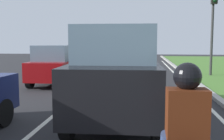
# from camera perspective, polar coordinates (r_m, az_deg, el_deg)

# --- Properties ---
(ground_plane) EXTENTS (60.00, 60.00, 0.00)m
(ground_plane) POSITION_cam_1_polar(r_m,az_deg,el_deg) (11.87, -1.49, -3.40)
(ground_plane) COLOR #262628
(lane_line_center) EXTENTS (0.12, 32.00, 0.01)m
(lane_line_center) POSITION_cam_1_polar(r_m,az_deg,el_deg) (11.99, -4.81, -3.32)
(lane_line_center) COLOR silver
(lane_line_center) RESTS_ON ground
(lane_line_right_edge) EXTENTS (0.12, 32.00, 0.01)m
(lane_line_right_edge) POSITION_cam_1_polar(r_m,az_deg,el_deg) (11.93, 15.94, -3.57)
(lane_line_right_edge) COLOR silver
(lane_line_right_edge) RESTS_ON ground
(curb_right) EXTENTS (0.24, 48.00, 0.12)m
(curb_right) POSITION_cam_1_polar(r_m,az_deg,el_deg) (12.02, 18.30, -3.31)
(curb_right) COLOR #9E9B93
(curb_right) RESTS_ON ground
(car_suv_ahead) EXTENTS (2.04, 4.53, 2.28)m
(car_suv_ahead) POSITION_cam_1_polar(r_m,az_deg,el_deg) (6.66, 1.16, -0.69)
(car_suv_ahead) COLOR black
(car_suv_ahead) RESTS_ON ground
(car_hatchback_far) EXTENTS (1.78, 3.73, 1.78)m
(car_hatchback_far) POSITION_cam_1_polar(r_m,az_deg,el_deg) (12.59, -11.78, 1.05)
(car_hatchback_far) COLOR maroon
(car_hatchback_far) RESTS_ON ground
(rider_person) EXTENTS (0.51, 0.41, 1.16)m
(rider_person) POSITION_cam_1_polar(r_m,az_deg,el_deg) (2.86, 15.39, -9.51)
(rider_person) COLOR #4C1E0C
(rider_person) RESTS_ON ground
(traffic_light_near_right) EXTENTS (0.32, 0.50, 5.12)m
(traffic_light_near_right) POSITION_cam_1_polar(r_m,az_deg,el_deg) (16.07, 20.59, 11.04)
(traffic_light_near_right) COLOR #2D2D2D
(traffic_light_near_right) RESTS_ON ground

